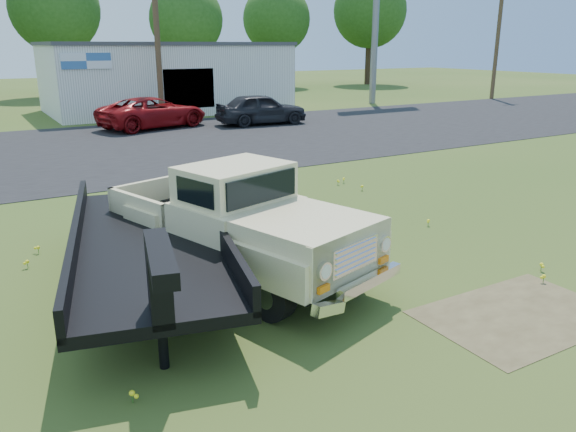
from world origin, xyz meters
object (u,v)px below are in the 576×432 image
object	(u,v)px
vintage_pickup_truck	(236,220)
dark_sedan	(261,109)
flatbed_trailer	(147,234)
red_pickup	(153,113)

from	to	relation	value
vintage_pickup_truck	dark_sedan	bearing A→B (deg)	43.94
vintage_pickup_truck	flatbed_trailer	distance (m)	1.56
red_pickup	dark_sedan	size ratio (longest dim) A/B	1.17
vintage_pickup_truck	red_pickup	world-z (taller)	vintage_pickup_truck
vintage_pickup_truck	red_pickup	bearing A→B (deg)	59.84
red_pickup	flatbed_trailer	bearing A→B (deg)	146.83
vintage_pickup_truck	red_pickup	size ratio (longest dim) A/B	1.03
flatbed_trailer	dark_sedan	size ratio (longest dim) A/B	1.51
vintage_pickup_truck	red_pickup	xyz separation A→B (m)	(4.39, 18.98, -0.26)
flatbed_trailer	dark_sedan	distance (m)	20.49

